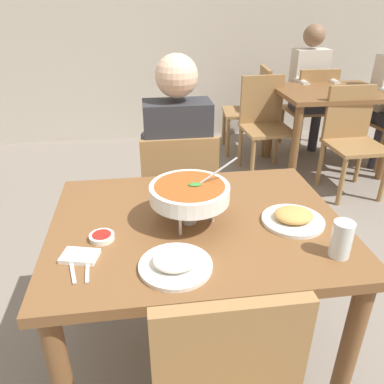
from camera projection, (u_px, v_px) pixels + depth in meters
ground_plane at (196, 357)px, 1.84m from camera, size 16.00×16.00×0.00m
cafe_rear_partition at (151, 2)px, 4.06m from camera, size 10.00×0.10×3.00m
dining_table_main at (197, 247)px, 1.54m from camera, size 1.13×0.87×0.78m
chair_diner_main at (179, 196)px, 2.24m from camera, size 0.44×0.44×0.90m
diner_main at (177, 156)px, 2.16m from camera, size 0.40×0.45×1.31m
curry_bowl at (190, 193)px, 1.42m from camera, size 0.33×0.30×0.26m
rice_plate at (176, 263)px, 1.22m from camera, size 0.24×0.24×0.06m
appetizer_plate at (293, 218)px, 1.47m from camera, size 0.24×0.24×0.06m
sauce_dish at (102, 237)px, 1.37m from camera, size 0.09×0.09×0.02m
napkin_folded at (80, 256)px, 1.27m from camera, size 0.14×0.11×0.02m
fork_utensil at (72, 267)px, 1.23m from camera, size 0.05×0.17×0.01m
spoon_utensil at (88, 266)px, 1.23m from camera, size 0.03×0.17×0.01m
drink_glass at (341, 241)px, 1.26m from camera, size 0.07×0.07×0.13m
dining_table_far at (330, 105)px, 3.59m from camera, size 1.00×0.80×0.78m
chair_bg_left at (311, 105)px, 4.08m from camera, size 0.44×0.44×0.90m
chair_bg_right at (352, 134)px, 3.23m from camera, size 0.45×0.45×0.90m
chair_bg_corner at (264, 119)px, 3.63m from camera, size 0.46×0.46×0.90m
chair_bg_window at (253, 105)px, 4.09m from camera, size 0.48×0.48×0.90m
patron_bg_left at (309, 82)px, 4.03m from camera, size 0.40×0.45×1.31m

